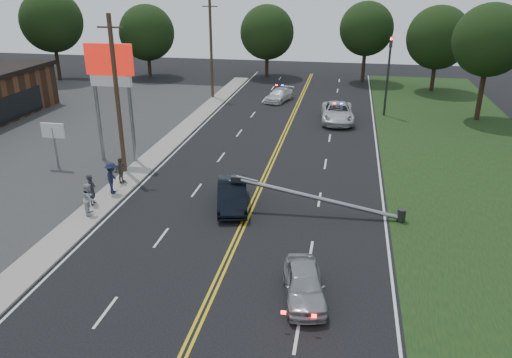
% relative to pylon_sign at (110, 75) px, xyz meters
% --- Properties ---
extents(ground, '(120.00, 120.00, 0.00)m').
position_rel_pylon_sign_xyz_m(ground, '(10.50, -14.00, -6.00)').
color(ground, black).
rests_on(ground, ground).
extents(sidewalk, '(1.80, 70.00, 0.12)m').
position_rel_pylon_sign_xyz_m(sidewalk, '(2.10, -4.00, -5.94)').
color(sidewalk, gray).
rests_on(sidewalk, ground).
extents(grass_verge, '(12.00, 80.00, 0.01)m').
position_rel_pylon_sign_xyz_m(grass_verge, '(24.00, -4.00, -5.99)').
color(grass_verge, black).
rests_on(grass_verge, ground).
extents(centerline_yellow, '(0.36, 80.00, 0.00)m').
position_rel_pylon_sign_xyz_m(centerline_yellow, '(10.50, -4.00, -5.99)').
color(centerline_yellow, gold).
rests_on(centerline_yellow, ground).
extents(pylon_sign, '(3.20, 0.35, 8.00)m').
position_rel_pylon_sign_xyz_m(pylon_sign, '(0.00, 0.00, 0.00)').
color(pylon_sign, gray).
rests_on(pylon_sign, ground).
extents(small_sign, '(1.60, 0.14, 3.10)m').
position_rel_pylon_sign_xyz_m(small_sign, '(-3.50, -2.00, -3.66)').
color(small_sign, gray).
rests_on(small_sign, ground).
extents(traffic_signal, '(0.28, 0.41, 7.05)m').
position_rel_pylon_sign_xyz_m(traffic_signal, '(18.80, 16.00, -1.79)').
color(traffic_signal, '#2D2D30').
rests_on(traffic_signal, ground).
extents(fallen_streetlight, '(9.36, 0.44, 1.91)m').
position_rel_pylon_sign_xyz_m(fallen_streetlight, '(14.69, -6.00, -5.08)').
color(fallen_streetlight, '#2D2D30').
rests_on(fallen_streetlight, ground).
extents(utility_pole_mid, '(1.60, 0.28, 10.00)m').
position_rel_pylon_sign_xyz_m(utility_pole_mid, '(1.30, -2.00, -0.91)').
color(utility_pole_mid, '#382619').
rests_on(utility_pole_mid, ground).
extents(utility_pole_far, '(1.60, 0.28, 10.00)m').
position_rel_pylon_sign_xyz_m(utility_pole_far, '(1.30, 20.00, -0.91)').
color(utility_pole_far, '#382619').
rests_on(utility_pole_far, ground).
extents(tree_4, '(7.25, 7.25, 10.63)m').
position_rel_pylon_sign_xyz_m(tree_4, '(-19.88, 25.89, 0.99)').
color(tree_4, black).
rests_on(tree_4, ground).
extents(tree_5, '(6.81, 6.81, 8.87)m').
position_rel_pylon_sign_xyz_m(tree_5, '(-9.72, 30.08, -0.54)').
color(tree_5, black).
rests_on(tree_5, ground).
extents(tree_6, '(6.70, 6.70, 8.84)m').
position_rel_pylon_sign_xyz_m(tree_6, '(4.95, 32.94, -0.51)').
color(tree_6, black).
rests_on(tree_6, ground).
extents(tree_7, '(6.29, 6.29, 9.38)m').
position_rel_pylon_sign_xyz_m(tree_7, '(17.00, 31.83, 0.22)').
color(tree_7, black).
rests_on(tree_7, ground).
extents(tree_8, '(6.78, 6.78, 9.20)m').
position_rel_pylon_sign_xyz_m(tree_8, '(24.57, 27.86, -0.19)').
color(tree_8, black).
rests_on(tree_8, ground).
extents(tree_9, '(6.16, 6.16, 10.03)m').
position_rel_pylon_sign_xyz_m(tree_9, '(26.94, 16.06, 0.93)').
color(tree_9, black).
rests_on(tree_9, ground).
extents(crashed_sedan, '(2.61, 4.80, 1.50)m').
position_rel_pylon_sign_xyz_m(crashed_sedan, '(9.45, -5.83, -5.25)').
color(crashed_sedan, black).
rests_on(crashed_sedan, ground).
extents(waiting_sedan, '(2.25, 4.09, 1.32)m').
position_rel_pylon_sign_xyz_m(waiting_sedan, '(14.21, -13.67, -5.34)').
color(waiting_sedan, '#9EA1A6').
rests_on(waiting_sedan, ground).
extents(emergency_a, '(3.09, 6.04, 1.63)m').
position_rel_pylon_sign_xyz_m(emergency_a, '(14.59, 13.03, -5.18)').
color(emergency_a, silver).
rests_on(emergency_a, ground).
extents(emergency_b, '(2.91, 4.65, 1.26)m').
position_rel_pylon_sign_xyz_m(emergency_b, '(8.44, 19.84, -5.37)').
color(emergency_b, silver).
rests_on(emergency_b, ground).
extents(bystander_a, '(0.57, 0.73, 1.78)m').
position_rel_pylon_sign_xyz_m(bystander_a, '(1.75, -7.19, -4.99)').
color(bystander_a, '#28272F').
rests_on(bystander_a, sidewalk).
extents(bystander_b, '(0.86, 0.99, 1.75)m').
position_rel_pylon_sign_xyz_m(bystander_b, '(2.21, -8.32, -5.00)').
color(bystander_b, '#B4B5B9').
rests_on(bystander_b, sidewalk).
extents(bystander_c, '(1.00, 1.37, 1.90)m').
position_rel_pylon_sign_xyz_m(bystander_c, '(2.17, -5.51, -4.93)').
color(bystander_c, '#161F39').
rests_on(bystander_c, sidewalk).
extents(bystander_d, '(0.58, 1.02, 1.65)m').
position_rel_pylon_sign_xyz_m(bystander_d, '(1.98, -3.96, -5.05)').
color(bystander_d, '#5C4F4A').
rests_on(bystander_d, sidewalk).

